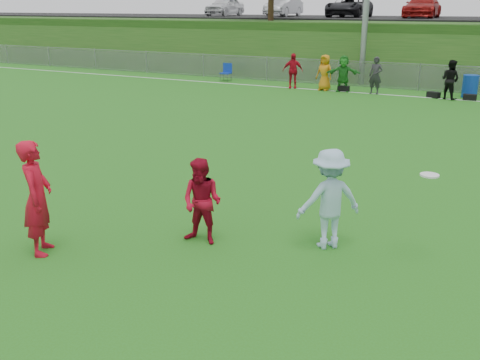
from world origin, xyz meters
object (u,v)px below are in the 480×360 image
Objects in this scene: player_blue at (329,199)px; recycling_bin at (470,86)px; frisbee at (430,175)px; player_red_left at (37,198)px; player_red_center at (202,202)px.

recycling_bin is (0.86, 17.79, -0.36)m from player_blue.
frisbee is (1.51, 0.19, 0.58)m from player_blue.
player_red_left is 6.62× the size of frisbee.
player_blue is 17.82m from recycling_bin.
frisbee reaches higher than recycling_bin.
frisbee is (3.49, 1.01, 0.69)m from player_red_center.
recycling_bin is (2.84, 18.61, -0.26)m from player_red_center.
frisbee is 17.64m from recycling_bin.
player_red_left reaches higher than player_red_center.
player_red_center reaches higher than frisbee.
player_red_center is 1.52× the size of recycling_bin.
recycling_bin is at bearing -46.69° from player_red_left.
frisbee is at bearing 14.54° from player_red_center.
player_blue is at bearing -93.42° from player_red_left.
player_red_left reaches higher than recycling_bin.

